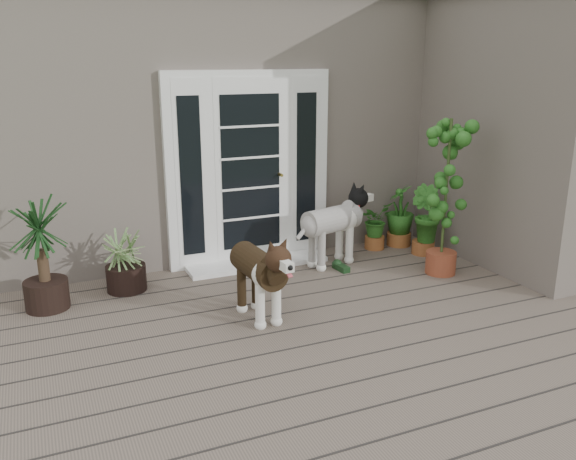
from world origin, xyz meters
name	(u,v)px	position (x,y,z in m)	size (l,w,h in m)	color
deck	(361,341)	(0.00, 0.40, 0.06)	(6.20, 4.60, 0.12)	#6B5B4C
house_main	(213,119)	(0.00, 4.65, 1.55)	(7.40, 4.00, 3.10)	#665E54
house_wing	(538,135)	(2.90, 1.50, 1.55)	(1.60, 2.40, 3.10)	#665E54
door_unit	(249,169)	(-0.20, 2.60, 1.19)	(1.90, 0.14, 2.15)	white
door_step	(257,263)	(-0.20, 2.40, 0.14)	(1.60, 0.40, 0.05)	white
brindle_dog	(258,280)	(-0.69, 1.06, 0.49)	(0.38, 0.88, 0.74)	#332312
white_dog	(332,232)	(0.58, 2.09, 0.51)	(0.40, 0.93, 0.77)	silver
spider_plant	(125,257)	(-1.68, 2.23, 0.47)	(0.66, 0.66, 0.70)	#91B771
yucca	(42,253)	(-2.43, 2.06, 0.67)	(0.76, 0.76, 1.10)	black
herb_a	(375,229)	(1.35, 2.40, 0.37)	(0.39, 0.39, 0.49)	#27641C
herb_b	(424,229)	(1.78, 1.99, 0.43)	(0.41, 0.41, 0.61)	#164F1B
herb_c	(400,220)	(1.71, 2.40, 0.44)	(0.41, 0.41, 0.64)	#224D16
sapling	(446,196)	(1.55, 1.36, 0.99)	(0.51, 0.51, 1.74)	#245117
clog_left	(341,267)	(0.60, 1.87, 0.16)	(0.13, 0.27, 0.08)	black
clog_right	(269,260)	(-0.06, 2.38, 0.16)	(0.14, 0.30, 0.09)	black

